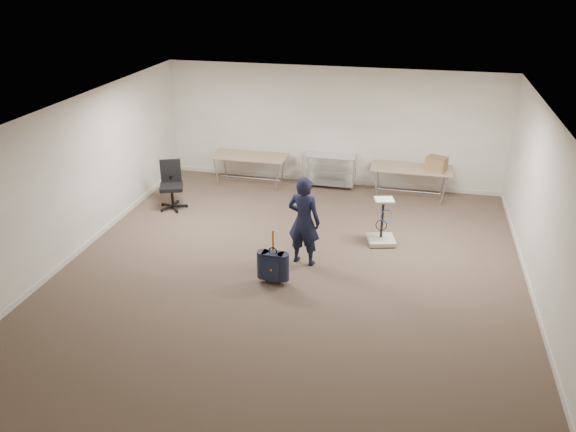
# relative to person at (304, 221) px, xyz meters

# --- Properties ---
(ground) EXTENTS (9.00, 9.00, 0.00)m
(ground) POSITION_rel_person_xyz_m (-0.15, -0.42, -0.82)
(ground) COLOR #493A2C
(ground) RESTS_ON ground
(room_shell) EXTENTS (8.00, 9.00, 9.00)m
(room_shell) POSITION_rel_person_xyz_m (-0.15, 0.96, -0.77)
(room_shell) COLOR beige
(room_shell) RESTS_ON ground
(folding_table_left) EXTENTS (1.80, 0.75, 0.73)m
(folding_table_left) POSITION_rel_person_xyz_m (-2.05, 3.53, -0.14)
(folding_table_left) COLOR tan
(folding_table_left) RESTS_ON ground
(folding_table_right) EXTENTS (1.80, 0.75, 0.73)m
(folding_table_right) POSITION_rel_person_xyz_m (1.75, 3.53, -0.14)
(folding_table_right) COLOR tan
(folding_table_right) RESTS_ON ground
(wire_shelf) EXTENTS (1.22, 0.47, 0.80)m
(wire_shelf) POSITION_rel_person_xyz_m (-0.15, 3.78, -0.38)
(wire_shelf) COLOR silver
(wire_shelf) RESTS_ON ground
(person) EXTENTS (0.66, 0.50, 1.64)m
(person) POSITION_rel_person_xyz_m (0.00, 0.00, 0.00)
(person) COLOR black
(person) RESTS_ON ground
(suitcase) EXTENTS (0.36, 0.22, 0.97)m
(suitcase) POSITION_rel_person_xyz_m (-0.35, -0.81, -0.49)
(suitcase) COLOR #161E32
(suitcase) RESTS_ON ground
(office_chair) EXTENTS (0.64, 0.65, 1.05)m
(office_chair) POSITION_rel_person_xyz_m (-3.30, 1.78, -0.50)
(office_chair) COLOR black
(office_chair) RESTS_ON ground
(equipment_cart) EXTENTS (0.61, 0.61, 0.92)m
(equipment_cart) POSITION_rel_person_xyz_m (1.31, 1.09, -0.58)
(equipment_cart) COLOR beige
(equipment_cart) RESTS_ON ground
(cardboard_box) EXTENTS (0.50, 0.44, 0.31)m
(cardboard_box) POSITION_rel_person_xyz_m (2.28, 3.45, 0.06)
(cardboard_box) COLOR olive
(cardboard_box) RESTS_ON folding_table_right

